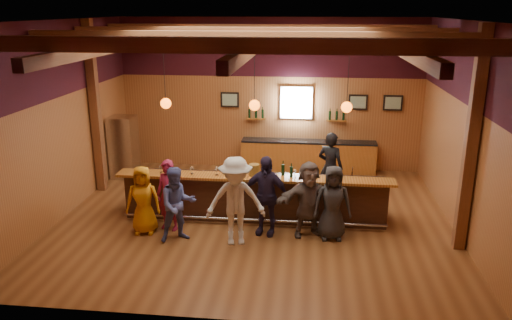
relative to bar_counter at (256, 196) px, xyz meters
The scene contains 27 objects.
room 2.69m from the bar_counter, 100.24° to the right, with size 9.04×9.00×4.52m.
bar_counter is the anchor object (origin of this frame).
back_bar_cabinet 3.76m from the bar_counter, 71.66° to the left, with size 4.00×0.52×0.95m.
window 4.17m from the bar_counter, 78.34° to the left, with size 0.95×0.09×0.95m.
framed_pictures 4.42m from the bar_counter, 66.46° to the left, with size 5.35×0.05×0.45m.
wine_shelves 3.97m from the bar_counter, 78.14° to the left, with size 3.00×0.18×0.30m.
pendant_lights 2.19m from the bar_counter, 96.37° to the right, with size 4.24×0.24×1.37m.
stainless_fridge 4.81m from the bar_counter, 149.24° to the left, with size 0.70×0.70×1.80m, color silver.
customer_orange 2.61m from the bar_counter, 153.82° to the right, with size 0.74×0.48×1.52m, color orange.
customer_redvest 2.07m from the bar_counter, 153.41° to the right, with size 0.58×0.38×1.60m, color maroon.
customer_denim 2.09m from the bar_counter, 136.07° to the right, with size 0.79×0.61×1.62m, color #4B5797.
customer_white 1.54m from the bar_counter, 100.13° to the right, with size 1.22×0.70×1.89m, color beige.
customer_navy 1.03m from the bar_counter, 71.34° to the right, with size 1.04×0.43×1.77m, color #221B36.
customer_brown 1.55m from the bar_counter, 35.84° to the right, with size 1.54×0.49×1.66m, color #5B4E49.
customer_dark 2.02m from the bar_counter, 29.53° to the right, with size 0.79×0.52×1.62m, color #29292C.
bartender 2.13m from the bar_counter, 33.20° to the left, with size 0.66×0.43×1.82m, color black.
ice_bucket 0.77m from the bar_counter, 92.81° to the right, with size 0.24×0.24×0.26m, color brown.
bottle_a 0.97m from the bar_counter, 15.01° to the right, with size 0.07×0.07×0.34m.
bottle_b 1.13m from the bar_counter, 18.30° to the right, with size 0.07×0.07×0.32m.
glass_a 2.72m from the bar_counter, behind, with size 0.07×0.07×0.17m.
glass_b 2.30m from the bar_counter, behind, with size 0.08×0.08×0.19m.
glass_c 1.64m from the bar_counter, 167.70° to the right, with size 0.08×0.08×0.18m.
glass_d 1.18m from the bar_counter, 159.13° to the right, with size 0.09×0.09×0.20m.
glass_e 0.89m from the bar_counter, 150.49° to the right, with size 0.08×0.08×0.19m.
glass_f 1.21m from the bar_counter, 19.14° to the right, with size 0.09×0.09×0.20m.
glass_g 1.43m from the bar_counter, 11.88° to the right, with size 0.09×0.09×0.20m.
glass_h 1.98m from the bar_counter, ahead, with size 0.07×0.07×0.16m.
Camera 1 is at (1.23, -10.74, 4.76)m, focal length 35.00 mm.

